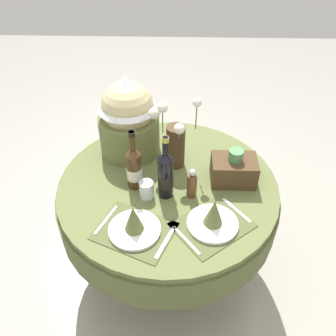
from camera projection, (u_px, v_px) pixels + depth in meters
name	position (u px, v px, depth m)	size (l,w,h in m)	color
ground	(168.00, 264.00, 2.39)	(8.00, 8.00, 0.00)	#9E998E
dining_table	(168.00, 201.00, 2.00)	(1.18, 1.18, 0.74)	#5B6638
place_setting_left	(134.00, 225.00, 1.63)	(0.42, 0.37, 0.16)	#4E562F
place_setting_right	(213.00, 218.00, 1.66)	(0.43, 0.41, 0.16)	#4E562F
flower_vase	(174.00, 140.00, 1.91)	(0.26, 0.17, 0.43)	#47331E
wine_bottle_left	(166.00, 174.00, 1.76)	(0.08, 0.08, 0.36)	black
wine_bottle_centre	(134.00, 167.00, 1.82)	(0.08, 0.08, 0.34)	#422814
tumbler_mid	(146.00, 190.00, 1.80)	(0.07, 0.07, 0.09)	silver
pepper_mill	(192.00, 184.00, 1.79)	(0.05, 0.05, 0.17)	brown
gift_tub_back_left	(128.00, 114.00, 1.97)	(0.34, 0.34, 0.47)	olive
woven_basket_side_right	(234.00, 169.00, 1.88)	(0.23, 0.16, 0.20)	#47331E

